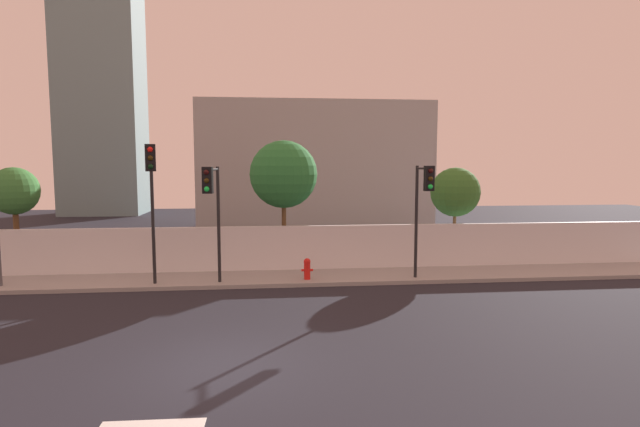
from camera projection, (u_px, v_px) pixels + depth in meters
ground_plane at (225, 367)px, 11.10m from camera, size 80.00×80.00×0.00m
sidewalk at (243, 279)px, 19.20m from camera, size 36.00×2.40×0.15m
perimeter_wall at (244, 248)px, 20.38m from camera, size 36.00×0.18×1.80m
traffic_light_left at (212, 199)px, 17.43m from camera, size 0.46×1.53×4.24m
traffic_light_center at (423, 197)px, 18.35m from camera, size 0.37×1.29×4.27m
traffic_light_right at (151, 184)px, 17.22m from camera, size 0.51×1.52×4.99m
fire_hydrant at (307, 268)px, 18.85m from camera, size 0.44×0.26×0.80m
roadside_tree_leftmost at (14, 192)px, 20.39m from camera, size 1.94×1.94×4.35m
roadside_tree_midleft at (284, 175)px, 21.45m from camera, size 2.90×2.90×5.49m
roadside_tree_midright at (455, 192)px, 22.32m from camera, size 2.19×2.19×4.32m
low_building_distant at (314, 167)px, 34.34m from camera, size 15.26×6.00×8.51m
tower_on_skyline at (100, 51)px, 43.42m from camera, size 6.72×5.00×28.39m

